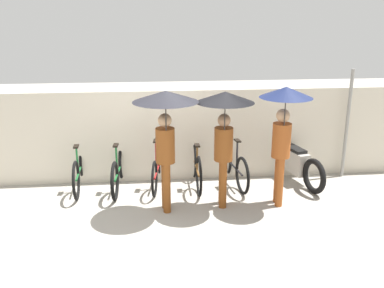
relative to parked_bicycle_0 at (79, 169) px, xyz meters
name	(u,v)px	position (x,y,z in m)	size (l,w,h in m)	color
ground_plane	(161,226)	(1.51, -1.73, -0.38)	(30.00, 30.00, 0.00)	#9E998E
back_wall	(157,136)	(1.51, 0.30, 0.54)	(12.27, 0.12, 1.84)	beige
parked_bicycle_0	(79,169)	(0.00, 0.00, 0.00)	(0.44, 1.80, 1.03)	black
parked_bicycle_1	(119,170)	(0.76, -0.09, 0.00)	(0.44, 1.80, 1.11)	black
parked_bicycle_2	(158,168)	(1.51, -0.01, -0.02)	(0.44, 1.73, 1.02)	black
parked_bicycle_3	(196,166)	(2.27, -0.11, 0.02)	(0.44, 1.75, 1.07)	black
parked_bicycle_4	(233,165)	(3.02, -0.05, 0.00)	(0.44, 1.77, 1.09)	black
pedestrian_leading	(165,117)	(1.64, -1.24, 1.31)	(1.06, 1.06, 2.12)	brown
pedestrian_center	(224,119)	(2.62, -1.15, 1.23)	(0.96, 0.96, 2.07)	brown
pedestrian_trailing	(284,118)	(3.61, -1.19, 1.23)	(0.88, 0.88, 2.14)	#9E4C1E
motorcycle	(294,162)	(4.27, -0.04, 0.01)	(0.74, 2.01, 0.91)	black
awning_pole	(347,124)	(5.36, 0.08, 0.74)	(0.07, 0.07, 2.24)	gray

